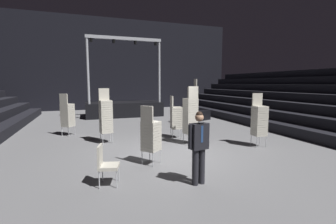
{
  "coord_description": "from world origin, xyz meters",
  "views": [
    {
      "loc": [
        -2.65,
        -7.17,
        2.34
      ],
      "look_at": [
        -0.09,
        0.13,
        1.4
      ],
      "focal_mm": 25.61,
      "sensor_mm": 36.0,
      "label": 1
    }
  ],
  "objects_px": {
    "stage_riser": "(124,107)",
    "chair_stack_mid_centre": "(259,120)",
    "chair_stack_rear_left": "(151,135)",
    "loose_chair_near_man": "(106,163)",
    "chair_stack_mid_right": "(67,115)",
    "chair_stack_front_left": "(106,116)",
    "equipment_road_case": "(202,115)",
    "man_with_tie": "(199,144)",
    "chair_stack_mid_left": "(190,115)",
    "chair_stack_front_right": "(176,117)",
    "chair_stack_rear_right": "(192,102)"
  },
  "relations": [
    {
      "from": "chair_stack_front_left",
      "to": "equipment_road_case",
      "type": "xyz_separation_m",
      "value": [
        6.31,
        4.03,
        -0.77
      ]
    },
    {
      "from": "chair_stack_mid_centre",
      "to": "equipment_road_case",
      "type": "distance_m",
      "value": 6.54
    },
    {
      "from": "man_with_tie",
      "to": "chair_stack_front_left",
      "type": "distance_m",
      "value": 5.0
    },
    {
      "from": "chair_stack_rear_left",
      "to": "chair_stack_rear_right",
      "type": "xyz_separation_m",
      "value": [
        4.01,
        5.81,
        0.42
      ]
    },
    {
      "from": "chair_stack_mid_right",
      "to": "loose_chair_near_man",
      "type": "relative_size",
      "value": 1.99
    },
    {
      "from": "stage_riser",
      "to": "chair_stack_front_left",
      "type": "bearing_deg",
      "value": -103.86
    },
    {
      "from": "chair_stack_mid_left",
      "to": "chair_stack_mid_centre",
      "type": "distance_m",
      "value": 2.54
    },
    {
      "from": "stage_riser",
      "to": "chair_stack_rear_left",
      "type": "xyz_separation_m",
      "value": [
        -0.88,
        -10.62,
        0.24
      ]
    },
    {
      "from": "chair_stack_mid_centre",
      "to": "chair_stack_rear_left",
      "type": "height_order",
      "value": "chair_stack_mid_centre"
    },
    {
      "from": "chair_stack_mid_centre",
      "to": "chair_stack_rear_left",
      "type": "xyz_separation_m",
      "value": [
        -4.3,
        -0.6,
        -0.13
      ]
    },
    {
      "from": "man_with_tie",
      "to": "chair_stack_rear_left",
      "type": "bearing_deg",
      "value": -77.05
    },
    {
      "from": "chair_stack_front_left",
      "to": "equipment_road_case",
      "type": "relative_size",
      "value": 2.37
    },
    {
      "from": "chair_stack_mid_right",
      "to": "chair_stack_rear_right",
      "type": "distance_m",
      "value": 6.57
    },
    {
      "from": "chair_stack_front_left",
      "to": "chair_stack_mid_left",
      "type": "bearing_deg",
      "value": 148.77
    },
    {
      "from": "stage_riser",
      "to": "chair_stack_rear_right",
      "type": "relative_size",
      "value": 2.08
    },
    {
      "from": "stage_riser",
      "to": "chair_stack_mid_left",
      "type": "xyz_separation_m",
      "value": [
        1.17,
        -8.86,
        0.5
      ]
    },
    {
      "from": "chair_stack_rear_left",
      "to": "equipment_road_case",
      "type": "xyz_separation_m",
      "value": [
        5.31,
        7.03,
        -0.56
      ]
    },
    {
      "from": "chair_stack_mid_right",
      "to": "chair_stack_rear_left",
      "type": "xyz_separation_m",
      "value": [
        2.5,
        -4.94,
        -0.08
      ]
    },
    {
      "from": "chair_stack_rear_right",
      "to": "chair_stack_rear_left",
      "type": "bearing_deg",
      "value": 151.78
    },
    {
      "from": "chair_stack_rear_right",
      "to": "loose_chair_near_man",
      "type": "relative_size",
      "value": 2.71
    },
    {
      "from": "stage_riser",
      "to": "chair_stack_rear_left",
      "type": "distance_m",
      "value": 10.66
    },
    {
      "from": "chair_stack_front_right",
      "to": "chair_stack_mid_centre",
      "type": "bearing_deg",
      "value": 54.51
    },
    {
      "from": "equipment_road_case",
      "to": "chair_stack_mid_centre",
      "type": "bearing_deg",
      "value": -98.92
    },
    {
      "from": "chair_stack_front_left",
      "to": "chair_stack_rear_right",
      "type": "bearing_deg",
      "value": -159.82
    },
    {
      "from": "man_with_tie",
      "to": "chair_stack_rear_left",
      "type": "height_order",
      "value": "chair_stack_rear_left"
    },
    {
      "from": "chair_stack_front_right",
      "to": "chair_stack_mid_centre",
      "type": "height_order",
      "value": "chair_stack_mid_centre"
    },
    {
      "from": "chair_stack_front_left",
      "to": "loose_chair_near_man",
      "type": "height_order",
      "value": "chair_stack_front_left"
    },
    {
      "from": "chair_stack_front_right",
      "to": "equipment_road_case",
      "type": "bearing_deg",
      "value": 148.14
    },
    {
      "from": "stage_riser",
      "to": "chair_stack_front_left",
      "type": "relative_size",
      "value": 2.5
    },
    {
      "from": "chair_stack_front_left",
      "to": "chair_stack_front_right",
      "type": "distance_m",
      "value": 2.89
    },
    {
      "from": "chair_stack_front_left",
      "to": "chair_stack_mid_right",
      "type": "xyz_separation_m",
      "value": [
        -1.5,
        1.94,
        -0.13
      ]
    },
    {
      "from": "stage_riser",
      "to": "chair_stack_mid_centre",
      "type": "xyz_separation_m",
      "value": [
        3.42,
        -10.02,
        0.37
      ]
    },
    {
      "from": "loose_chair_near_man",
      "to": "chair_stack_mid_right",
      "type": "bearing_deg",
      "value": -154.25
    },
    {
      "from": "chair_stack_front_left",
      "to": "chair_stack_front_right",
      "type": "bearing_deg",
      "value": 168.32
    },
    {
      "from": "chair_stack_rear_left",
      "to": "equipment_road_case",
      "type": "bearing_deg",
      "value": 103.54
    },
    {
      "from": "chair_stack_rear_left",
      "to": "loose_chair_near_man",
      "type": "xyz_separation_m",
      "value": [
        -1.36,
        -1.06,
        -0.33
      ]
    },
    {
      "from": "chair_stack_mid_centre",
      "to": "chair_stack_rear_right",
      "type": "xyz_separation_m",
      "value": [
        -0.3,
        5.21,
        0.29
      ]
    },
    {
      "from": "chair_stack_mid_right",
      "to": "chair_stack_mid_centre",
      "type": "bearing_deg",
      "value": 6.18
    },
    {
      "from": "chair_stack_front_right",
      "to": "chair_stack_rear_left",
      "type": "distance_m",
      "value": 3.43
    },
    {
      "from": "chair_stack_mid_right",
      "to": "chair_stack_front_left",
      "type": "bearing_deg",
      "value": -13.64
    },
    {
      "from": "stage_riser",
      "to": "equipment_road_case",
      "type": "relative_size",
      "value": 5.92
    },
    {
      "from": "stage_riser",
      "to": "loose_chair_near_man",
      "type": "xyz_separation_m",
      "value": [
        -2.24,
        -11.69,
        -0.08
      ]
    },
    {
      "from": "chair_stack_mid_left",
      "to": "chair_stack_rear_left",
      "type": "relative_size",
      "value": 1.3
    },
    {
      "from": "man_with_tie",
      "to": "equipment_road_case",
      "type": "bearing_deg",
      "value": -126.28
    },
    {
      "from": "chair_stack_rear_left",
      "to": "equipment_road_case",
      "type": "distance_m",
      "value": 8.83
    },
    {
      "from": "chair_stack_front_right",
      "to": "chair_stack_mid_left",
      "type": "xyz_separation_m",
      "value": [
        0.16,
        -1.11,
        0.21
      ]
    },
    {
      "from": "chair_stack_mid_left",
      "to": "chair_stack_rear_right",
      "type": "height_order",
      "value": "chair_stack_rear_right"
    },
    {
      "from": "man_with_tie",
      "to": "loose_chair_near_man",
      "type": "xyz_separation_m",
      "value": [
        -2.03,
        0.66,
        -0.43
      ]
    },
    {
      "from": "chair_stack_mid_centre",
      "to": "loose_chair_near_man",
      "type": "relative_size",
      "value": 2.08
    },
    {
      "from": "chair_stack_front_left",
      "to": "chair_stack_mid_centre",
      "type": "relative_size",
      "value": 1.09
    }
  ]
}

